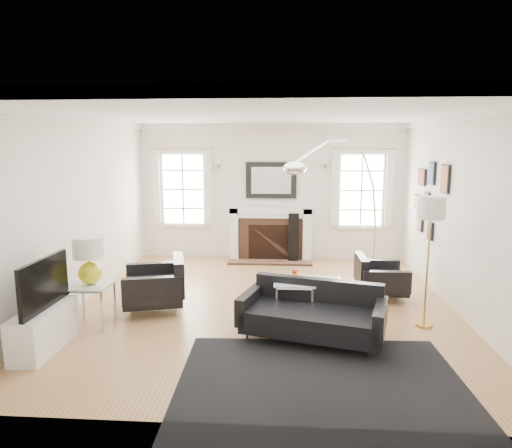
# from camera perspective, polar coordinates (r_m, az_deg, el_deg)

# --- Properties ---
(floor) EXTENTS (6.00, 6.00, 0.00)m
(floor) POSITION_cam_1_polar(r_m,az_deg,el_deg) (6.91, 0.95, -10.08)
(floor) COLOR olive
(floor) RESTS_ON ground
(back_wall) EXTENTS (5.50, 0.04, 2.80)m
(back_wall) POSITION_cam_1_polar(r_m,az_deg,el_deg) (9.55, 1.91, 4.01)
(back_wall) COLOR silver
(back_wall) RESTS_ON floor
(front_wall) EXTENTS (5.50, 0.04, 2.80)m
(front_wall) POSITION_cam_1_polar(r_m,az_deg,el_deg) (3.63, -1.47, -5.11)
(front_wall) COLOR silver
(front_wall) RESTS_ON floor
(left_wall) EXTENTS (0.04, 6.00, 2.80)m
(left_wall) POSITION_cam_1_polar(r_m,az_deg,el_deg) (7.25, -21.29, 1.61)
(left_wall) COLOR silver
(left_wall) RESTS_ON floor
(right_wall) EXTENTS (0.04, 6.00, 2.80)m
(right_wall) POSITION_cam_1_polar(r_m,az_deg,el_deg) (6.99, 24.11, 1.16)
(right_wall) COLOR silver
(right_wall) RESTS_ON floor
(ceiling) EXTENTS (5.50, 6.00, 0.02)m
(ceiling) POSITION_cam_1_polar(r_m,az_deg,el_deg) (6.52, 1.02, 13.77)
(ceiling) COLOR white
(ceiling) RESTS_ON back_wall
(crown_molding) EXTENTS (5.50, 6.00, 0.12)m
(crown_molding) POSITION_cam_1_polar(r_m,az_deg,el_deg) (6.52, 1.02, 13.25)
(crown_molding) COLOR white
(crown_molding) RESTS_ON back_wall
(fireplace) EXTENTS (1.70, 0.69, 1.11)m
(fireplace) POSITION_cam_1_polar(r_m,az_deg,el_deg) (9.46, 1.84, -1.29)
(fireplace) COLOR white
(fireplace) RESTS_ON floor
(mantel_mirror) EXTENTS (1.05, 0.07, 0.75)m
(mantel_mirror) POSITION_cam_1_polar(r_m,az_deg,el_deg) (9.48, 1.91, 5.49)
(mantel_mirror) COLOR black
(mantel_mirror) RESTS_ON back_wall
(window_left) EXTENTS (1.24, 0.15, 1.62)m
(window_left) POSITION_cam_1_polar(r_m,az_deg,el_deg) (9.73, -9.08, 4.35)
(window_left) COLOR white
(window_left) RESTS_ON back_wall
(window_right) EXTENTS (1.24, 0.15, 1.62)m
(window_right) POSITION_cam_1_polar(r_m,az_deg,el_deg) (9.60, 13.03, 4.15)
(window_right) COLOR white
(window_right) RESTS_ON back_wall
(gallery_wall) EXTENTS (0.04, 1.73, 1.29)m
(gallery_wall) POSITION_cam_1_polar(r_m,az_deg,el_deg) (8.19, 20.87, 3.41)
(gallery_wall) COLOR black
(gallery_wall) RESTS_ON right_wall
(tv_unit) EXTENTS (0.35, 1.00, 1.09)m
(tv_unit) POSITION_cam_1_polar(r_m,az_deg,el_deg) (5.89, -24.99, -11.14)
(tv_unit) COLOR white
(tv_unit) RESTS_ON floor
(area_rug) EXTENTS (2.93, 2.47, 0.01)m
(area_rug) POSITION_cam_1_polar(r_m,az_deg,el_deg) (4.71, 8.33, -19.97)
(area_rug) COLOR black
(area_rug) RESTS_ON floor
(sofa) EXTENTS (1.86, 1.21, 0.56)m
(sofa) POSITION_cam_1_polar(r_m,az_deg,el_deg) (5.72, 7.15, -11.14)
(sofa) COLOR black
(sofa) RESTS_ON floor
(armchair_left) EXTENTS (1.03, 1.10, 0.63)m
(armchair_left) POSITION_cam_1_polar(r_m,az_deg,el_deg) (6.77, -12.15, -7.58)
(armchair_left) COLOR black
(armchair_left) RESTS_ON floor
(armchair_right) EXTENTS (0.74, 0.82, 0.55)m
(armchair_right) POSITION_cam_1_polar(r_m,az_deg,el_deg) (7.39, 14.99, -6.61)
(armchair_right) COLOR black
(armchair_right) RESTS_ON floor
(coffee_table) EXTENTS (0.91, 0.91, 0.40)m
(coffee_table) POSITION_cam_1_polar(r_m,az_deg,el_deg) (6.61, 6.81, -7.65)
(coffee_table) COLOR silver
(coffee_table) RESTS_ON floor
(side_table_left) EXTENTS (0.52, 0.52, 0.57)m
(side_table_left) POSITION_cam_1_polar(r_m,az_deg,el_deg) (6.37, -19.92, -7.99)
(side_table_left) COLOR silver
(side_table_left) RESTS_ON floor
(nesting_table) EXTENTS (0.53, 0.45, 0.59)m
(nesting_table) POSITION_cam_1_polar(r_m,az_deg,el_deg) (6.05, 4.81, -8.31)
(nesting_table) COLOR silver
(nesting_table) RESTS_ON floor
(gourd_lamp) EXTENTS (0.39, 0.39, 0.63)m
(gourd_lamp) POSITION_cam_1_polar(r_m,az_deg,el_deg) (6.25, -20.16, -3.89)
(gourd_lamp) COLOR yellow
(gourd_lamp) RESTS_ON side_table_left
(orange_vase) EXTENTS (0.10, 0.10, 0.16)m
(orange_vase) POSITION_cam_1_polar(r_m,az_deg,el_deg) (5.99, 4.84, -6.37)
(orange_vase) COLOR #CD511A
(orange_vase) RESTS_ON nesting_table
(arc_floor_lamp) EXTENTS (1.79, 1.66, 2.54)m
(arc_floor_lamp) POSITION_cam_1_polar(r_m,az_deg,el_deg) (7.68, 10.26, 2.32)
(arc_floor_lamp) COLOR white
(arc_floor_lamp) RESTS_ON floor
(stick_floor_lamp) EXTENTS (0.35, 0.35, 1.71)m
(stick_floor_lamp) POSITION_cam_1_polar(r_m,az_deg,el_deg) (6.16, 21.01, 1.10)
(stick_floor_lamp) COLOR #AF8E3C
(stick_floor_lamp) RESTS_ON floor
(speaker_tower) EXTENTS (0.21, 0.21, 1.01)m
(speaker_tower) POSITION_cam_1_polar(r_m,az_deg,el_deg) (9.33, 4.69, -1.70)
(speaker_tower) COLOR black
(speaker_tower) RESTS_ON floor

